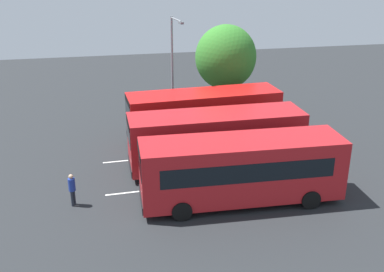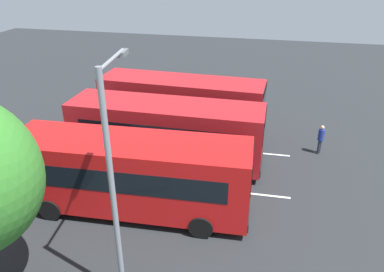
{
  "view_description": "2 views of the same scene",
  "coord_description": "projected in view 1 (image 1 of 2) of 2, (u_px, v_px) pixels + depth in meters",
  "views": [
    {
      "loc": [
        6.03,
        22.21,
        10.95
      ],
      "look_at": [
        1.35,
        0.03,
        1.93
      ],
      "focal_mm": 42.77,
      "sensor_mm": 36.0,
      "label": 1
    },
    {
      "loc": [
        4.9,
        -15.55,
        9.49
      ],
      "look_at": [
        1.19,
        0.73,
        1.27
      ],
      "focal_mm": 34.7,
      "sensor_mm": 36.0,
      "label": 2
    }
  ],
  "objects": [
    {
      "name": "street_lamp",
      "position": [
        173.0,
        63.0,
        30.78
      ],
      "size": [
        0.47,
        2.37,
        7.22
      ],
      "rotation": [
        0.0,
        0.0,
        1.7
      ],
      "color": "gray",
      "rests_on": "ground"
    },
    {
      "name": "lane_stripe_outer_left",
      "position": [
        208.0,
        153.0,
        27.13
      ],
      "size": [
        12.26,
        0.46,
        0.01
      ],
      "primitive_type": "cube",
      "rotation": [
        0.0,
        0.0,
        0.03
      ],
      "color": "silver",
      "rests_on": "ground"
    },
    {
      "name": "bus_center_right",
      "position": [
        241.0,
        168.0,
        21.19
      ],
      "size": [
        9.5,
        2.92,
        3.13
      ],
      "rotation": [
        0.0,
        0.0,
        -0.04
      ],
      "color": "#AD191E",
      "rests_on": "ground"
    },
    {
      "name": "depot_tree",
      "position": [
        226.0,
        57.0,
        32.43
      ],
      "size": [
        4.37,
        3.93,
        6.47
      ],
      "color": "#4C3823",
      "rests_on": "ground"
    },
    {
      "name": "lane_stripe_inner_left",
      "position": [
        225.0,
        182.0,
        23.66
      ],
      "size": [
        12.26,
        0.46,
        0.01
      ],
      "primitive_type": "cube",
      "rotation": [
        0.0,
        0.0,
        0.03
      ],
      "color": "silver",
      "rests_on": "ground"
    },
    {
      "name": "ground_plane",
      "position": [
        216.0,
        166.0,
        25.4
      ],
      "size": [
        63.25,
        63.25,
        0.0
      ],
      "primitive_type": "plane",
      "color": "#232628"
    },
    {
      "name": "bus_far_left",
      "position": [
        203.0,
        114.0,
        28.37
      ],
      "size": [
        9.53,
        3.02,
        3.13
      ],
      "rotation": [
        0.0,
        0.0,
        0.05
      ],
      "color": "red",
      "rests_on": "ground"
    },
    {
      "name": "pedestrian",
      "position": [
        72.0,
        187.0,
        21.11
      ],
      "size": [
        0.44,
        0.44,
        1.6
      ],
      "rotation": [
        0.0,
        0.0,
        2.62
      ],
      "color": "#232833",
      "rests_on": "ground"
    },
    {
      "name": "bus_center_left",
      "position": [
        216.0,
        138.0,
        24.65
      ],
      "size": [
        9.43,
        2.7,
        3.13
      ],
      "rotation": [
        0.0,
        0.0,
        0.0
      ],
      "color": "#AD191E",
      "rests_on": "ground"
    }
  ]
}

